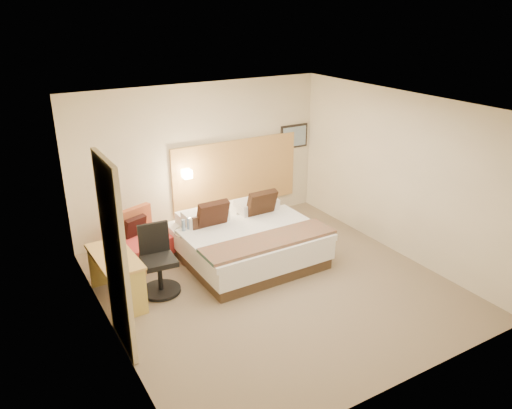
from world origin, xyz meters
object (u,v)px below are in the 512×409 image
bed (246,240)px  lounge_chair (140,241)px  desk (117,265)px  desk_chair (158,265)px  side_table (191,246)px

bed → lounge_chair: size_ratio=2.22×
lounge_chair → desk: bearing=-122.7°
bed → desk_chair: bed is taller
lounge_chair → bed: bearing=-29.7°
lounge_chair → desk: size_ratio=0.84×
lounge_chair → desk_chair: (-0.08, -1.09, 0.09)m
side_table → desk: bearing=-160.5°
bed → side_table: bearing=160.8°
side_table → desk: 1.42m
desk_chair → desk: bearing=173.8°
bed → side_table: (-0.86, 0.30, -0.01)m
bed → desk: 2.19m
side_table → desk_chair: (-0.74, -0.53, 0.10)m
side_table → desk_chair: bearing=-144.4°
lounge_chair → desk: (-0.66, -1.03, 0.23)m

